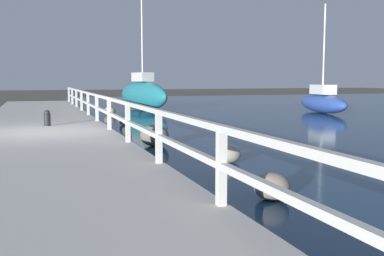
% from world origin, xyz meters
% --- Properties ---
extents(ground_plane, '(120.00, 120.00, 0.00)m').
position_xyz_m(ground_plane, '(0.00, 0.00, 0.00)').
color(ground_plane, '#4C473D').
extents(dock_walkway, '(3.77, 36.00, 0.28)m').
position_xyz_m(dock_walkway, '(0.00, 0.00, 0.14)').
color(dock_walkway, beige).
rests_on(dock_walkway, ground).
extents(railing, '(0.10, 32.50, 0.91)m').
position_xyz_m(railing, '(1.78, -0.00, 0.90)').
color(railing, beige).
rests_on(railing, dock_walkway).
extents(boulder_upstream, '(0.47, 0.42, 0.35)m').
position_xyz_m(boulder_upstream, '(3.54, -4.38, 0.18)').
color(boulder_upstream, gray).
rests_on(boulder_upstream, ground).
extents(boulder_far_strip, '(0.55, 0.50, 0.41)m').
position_xyz_m(boulder_far_strip, '(3.08, 8.32, 0.21)').
color(boulder_far_strip, gray).
rests_on(boulder_far_strip, ground).
extents(boulder_water_edge, '(0.46, 0.42, 0.35)m').
position_xyz_m(boulder_water_edge, '(2.91, 3.71, 0.17)').
color(boulder_water_edge, '#666056').
rests_on(boulder_water_edge, ground).
extents(boulder_mid_strip, '(0.52, 0.47, 0.39)m').
position_xyz_m(boulder_mid_strip, '(2.95, -7.17, 0.19)').
color(boulder_mid_strip, slate).
rests_on(boulder_mid_strip, ground).
extents(boulder_near_dock, '(0.74, 0.66, 0.55)m').
position_xyz_m(boulder_near_dock, '(2.66, -1.67, 0.28)').
color(boulder_near_dock, '#666056').
rests_on(boulder_near_dock, ground).
extents(mooring_bollard, '(0.20, 0.20, 0.48)m').
position_xyz_m(mooring_bollard, '(0.15, 1.61, 0.53)').
color(mooring_bollard, black).
rests_on(mooring_bollard, dock_walkway).
extents(sailboat_teal, '(2.09, 5.76, 8.27)m').
position_xyz_m(sailboat_teal, '(5.42, 11.63, 0.86)').
color(sailboat_teal, '#1E707A').
rests_on(sailboat_teal, water_surface).
extents(sailboat_blue, '(1.78, 4.73, 5.35)m').
position_xyz_m(sailboat_blue, '(13.40, 6.43, 0.57)').
color(sailboat_blue, '#2D4C9E').
rests_on(sailboat_blue, water_surface).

